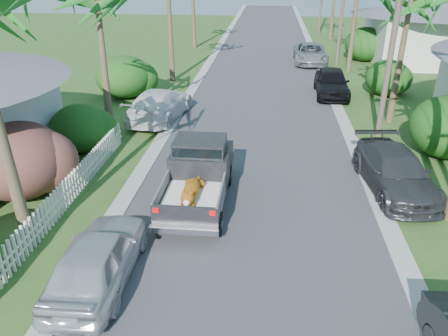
# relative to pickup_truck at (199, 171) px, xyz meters

# --- Properties ---
(road) EXTENTS (8.00, 100.00, 0.02)m
(road) POSITION_rel_pickup_truck_xyz_m (1.75, 18.59, -1.00)
(road) COLOR #38383A
(road) RESTS_ON ground
(curb_left) EXTENTS (0.60, 100.00, 0.06)m
(curb_left) POSITION_rel_pickup_truck_xyz_m (-2.55, 18.59, -0.98)
(curb_left) COLOR #A5A39E
(curb_left) RESTS_ON ground
(curb_right) EXTENTS (0.60, 100.00, 0.06)m
(curb_right) POSITION_rel_pickup_truck_xyz_m (6.05, 18.59, -0.98)
(curb_right) COLOR #A5A39E
(curb_right) RESTS_ON ground
(pickup_truck) EXTENTS (1.98, 5.12, 2.06)m
(pickup_truck) POSITION_rel_pickup_truck_xyz_m (0.00, 0.00, 0.00)
(pickup_truck) COLOR black
(pickup_truck) RESTS_ON ground
(parked_car_rm) EXTENTS (2.52, 5.04, 1.41)m
(parked_car_rm) POSITION_rel_pickup_truck_xyz_m (6.75, 1.25, -0.31)
(parked_car_rm) COLOR #313337
(parked_car_rm) RESTS_ON ground
(parked_car_rf) EXTENTS (1.97, 4.71, 1.59)m
(parked_car_rf) POSITION_rel_pickup_truck_xyz_m (5.93, 13.11, -0.21)
(parked_car_rf) COLOR black
(parked_car_rf) RESTS_ON ground
(parked_car_rd) EXTENTS (2.49, 5.34, 1.48)m
(parked_car_rd) POSITION_rel_pickup_truck_xyz_m (5.35, 22.12, -0.27)
(parked_car_rd) COLOR #9EA1A5
(parked_car_rd) RESTS_ON ground
(parked_car_ln) EXTENTS (1.75, 4.23, 1.43)m
(parked_car_ln) POSITION_rel_pickup_truck_xyz_m (-1.85, -4.58, -0.29)
(parked_car_ln) COLOR silver
(parked_car_ln) RESTS_ON ground
(parked_car_lf) EXTENTS (2.79, 5.54, 1.54)m
(parked_car_lf) POSITION_rel_pickup_truck_xyz_m (-3.25, 7.88, -0.24)
(parked_car_lf) COLOR white
(parked_car_lf) RESTS_ON ground
(shrub_l_b) EXTENTS (3.00, 3.30, 2.60)m
(shrub_l_b) POSITION_rel_pickup_truck_xyz_m (-6.05, -0.41, 0.29)
(shrub_l_b) COLOR #A6173D
(shrub_l_b) RESTS_ON ground
(shrub_l_c) EXTENTS (2.40, 2.64, 2.00)m
(shrub_l_c) POSITION_rel_pickup_truck_xyz_m (-5.65, 3.59, -0.01)
(shrub_l_c) COLOR #194E16
(shrub_l_c) RESTS_ON ground
(shrub_l_d) EXTENTS (3.20, 3.52, 2.40)m
(shrub_l_d) POSITION_rel_pickup_truck_xyz_m (-6.25, 11.59, 0.19)
(shrub_l_d) COLOR #194E16
(shrub_l_d) RESTS_ON ground
(shrub_r_b) EXTENTS (3.00, 3.30, 2.50)m
(shrub_r_b) POSITION_rel_pickup_truck_xyz_m (9.55, 4.59, 0.24)
(shrub_r_b) COLOR #194E16
(shrub_r_b) RESTS_ON ground
(shrub_r_c) EXTENTS (2.60, 2.86, 2.10)m
(shrub_r_c) POSITION_rel_pickup_truck_xyz_m (9.25, 13.59, 0.04)
(shrub_r_c) COLOR #194E16
(shrub_r_c) RESTS_ON ground
(shrub_r_d) EXTENTS (3.20, 3.52, 2.60)m
(shrub_r_d) POSITION_rel_pickup_truck_xyz_m (9.75, 23.59, 0.29)
(shrub_r_d) COLOR #194E16
(shrub_r_d) RESTS_ON ground
(picket_fence) EXTENTS (0.10, 11.00, 1.00)m
(picket_fence) POSITION_rel_pickup_truck_xyz_m (-4.25, -0.91, -0.51)
(picket_fence) COLOR white
(picket_fence) RESTS_ON ground
(house_right_far) EXTENTS (9.00, 8.00, 4.60)m
(house_right_far) POSITION_rel_pickup_truck_xyz_m (14.75, 23.59, 1.11)
(house_right_far) COLOR silver
(house_right_far) RESTS_ON ground
(utility_pole_b) EXTENTS (1.60, 0.26, 9.00)m
(utility_pole_b) POSITION_rel_pickup_truck_xyz_m (7.35, 6.59, 3.59)
(utility_pole_b) COLOR brown
(utility_pole_b) RESTS_ON ground
(utility_pole_c) EXTENTS (1.60, 0.26, 9.00)m
(utility_pole_c) POSITION_rel_pickup_truck_xyz_m (7.35, 21.59, 3.59)
(utility_pole_c) COLOR brown
(utility_pole_c) RESTS_ON ground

